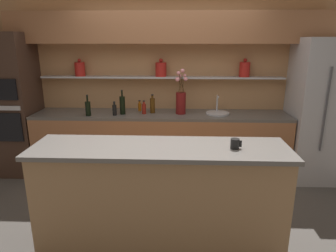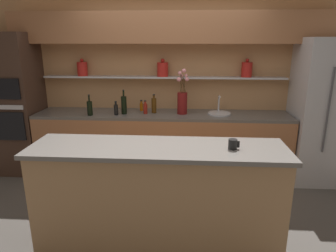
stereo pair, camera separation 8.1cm
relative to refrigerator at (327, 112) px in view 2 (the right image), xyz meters
name	(u,v)px [view 2 (the right image)]	position (x,y,z in m)	size (l,w,h in m)	color
ground_plane	(162,220)	(-2.16, -1.20, -0.98)	(12.00, 12.00, 0.00)	#4C4742
back_wall_unit	(170,67)	(-2.16, 0.33, 0.57)	(5.20, 0.44, 2.60)	tan
back_counter_unit	(162,144)	(-2.26, 0.04, -0.52)	(3.61, 0.62, 0.92)	#99603D
island_counter	(158,197)	(-2.16, -1.61, -0.47)	(2.30, 0.61, 1.02)	tan
refrigerator	(327,112)	(0.00, 0.00, 0.00)	(0.87, 0.73, 1.96)	#B7B7BC
oven_tower	(15,105)	(-4.43, 0.04, 0.03)	(0.67, 0.64, 2.03)	#3D281E
flower_vase	(182,100)	(-1.98, 0.03, 0.14)	(0.17, 0.17, 0.64)	maroon
sink_fixture	(219,113)	(-1.45, 0.05, -0.04)	(0.33, 0.33, 0.25)	#B7B7BC
bottle_wine_0	(124,105)	(-2.80, -0.03, 0.07)	(0.08, 0.08, 0.35)	black
bottle_sauce_1	(124,106)	(-2.84, 0.18, 0.01)	(0.05, 0.05, 0.17)	#9E4C0A
bottle_sauce_2	(141,106)	(-2.58, 0.18, 0.00)	(0.05, 0.05, 0.16)	#9E4C0A
bottle_sauce_3	(116,109)	(-2.90, -0.10, 0.02)	(0.06, 0.06, 0.19)	black
bottle_sauce_4	(145,108)	(-2.50, 0.00, 0.02)	(0.06, 0.06, 0.19)	maroon
bottle_wine_5	(90,108)	(-3.26, -0.14, 0.04)	(0.07, 0.07, 0.29)	black
bottle_spirit_6	(154,105)	(-2.38, 0.06, 0.05)	(0.07, 0.07, 0.27)	#4C2D0C
coffee_mug	(233,144)	(-1.51, -1.64, 0.08)	(0.10, 0.08, 0.09)	black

